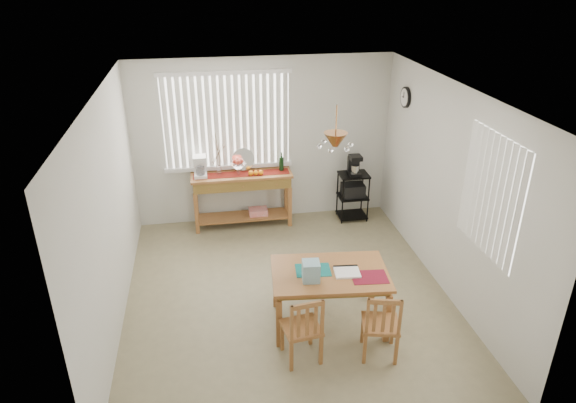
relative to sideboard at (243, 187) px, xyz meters
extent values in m
cube|color=gray|center=(0.37, -2.01, -0.66)|extent=(4.00, 4.50, 0.01)
cube|color=silver|center=(0.37, 0.29, 0.65)|extent=(4.00, 0.10, 2.60)
cube|color=silver|center=(0.37, -4.31, 0.65)|extent=(4.00, 0.10, 2.60)
cube|color=silver|center=(-1.68, -2.01, 0.65)|extent=(0.10, 4.50, 2.60)
cube|color=silver|center=(2.42, -2.01, 0.65)|extent=(0.10, 4.50, 2.60)
cube|color=white|center=(0.37, -2.01, 2.00)|extent=(4.00, 4.50, 0.10)
cube|color=white|center=(-0.18, 0.23, 1.00)|extent=(1.90, 0.01, 1.40)
cube|color=white|center=(-1.08, 0.22, 1.00)|extent=(0.07, 0.03, 1.40)
cube|color=white|center=(-0.98, 0.22, 1.00)|extent=(0.07, 0.03, 1.40)
cube|color=white|center=(-0.87, 0.22, 1.00)|extent=(0.07, 0.03, 1.40)
cube|color=white|center=(-0.76, 0.22, 1.00)|extent=(0.07, 0.03, 1.40)
cube|color=white|center=(-0.66, 0.22, 1.00)|extent=(0.07, 0.03, 1.40)
cube|color=white|center=(-0.55, 0.22, 1.00)|extent=(0.07, 0.03, 1.40)
cube|color=white|center=(-0.45, 0.22, 1.00)|extent=(0.07, 0.03, 1.40)
cube|color=white|center=(-0.34, 0.22, 1.00)|extent=(0.07, 0.03, 1.40)
cube|color=white|center=(-0.24, 0.22, 1.00)|extent=(0.07, 0.03, 1.40)
cube|color=white|center=(-0.13, 0.22, 1.00)|extent=(0.07, 0.03, 1.40)
cube|color=white|center=(-0.03, 0.22, 1.00)|extent=(0.07, 0.03, 1.40)
cube|color=white|center=(0.08, 0.22, 1.00)|extent=(0.07, 0.03, 1.40)
cube|color=white|center=(0.19, 0.22, 1.00)|extent=(0.07, 0.03, 1.40)
cube|color=white|center=(0.29, 0.22, 1.00)|extent=(0.07, 0.03, 1.40)
cube|color=white|center=(0.40, 0.22, 1.00)|extent=(0.07, 0.03, 1.40)
cube|color=white|center=(0.50, 0.22, 1.00)|extent=(0.07, 0.03, 1.40)
cube|color=white|center=(0.61, 0.22, 1.00)|extent=(0.07, 0.03, 1.40)
cube|color=white|center=(0.71, 0.22, 1.00)|extent=(0.07, 0.03, 1.40)
cube|color=white|center=(-0.18, 0.21, 0.27)|extent=(1.98, 0.06, 0.06)
cube|color=white|center=(-0.18, 0.21, 1.73)|extent=(1.98, 0.06, 0.06)
cube|color=white|center=(2.36, -2.91, 1.00)|extent=(0.01, 1.10, 1.30)
cube|color=white|center=(2.35, -3.41, 1.00)|extent=(0.03, 0.07, 1.30)
cube|color=white|center=(2.35, -3.30, 1.00)|extent=(0.03, 0.07, 1.30)
cube|color=white|center=(2.35, -3.19, 1.00)|extent=(0.03, 0.07, 1.30)
cube|color=white|center=(2.35, -3.08, 1.00)|extent=(0.03, 0.07, 1.30)
cube|color=white|center=(2.35, -2.97, 1.00)|extent=(0.03, 0.07, 1.30)
cube|color=white|center=(2.35, -2.86, 1.00)|extent=(0.03, 0.07, 1.30)
cube|color=white|center=(2.35, -2.75, 1.00)|extent=(0.03, 0.07, 1.30)
cube|color=white|center=(2.35, -2.64, 1.00)|extent=(0.03, 0.07, 1.30)
cube|color=white|center=(2.35, -2.53, 1.00)|extent=(0.03, 0.07, 1.30)
cube|color=white|center=(2.35, -2.42, 1.00)|extent=(0.03, 0.07, 1.30)
cylinder|color=black|center=(2.34, -0.46, 1.43)|extent=(0.04, 0.30, 0.30)
cylinder|color=white|center=(2.32, -0.46, 1.43)|extent=(0.01, 0.25, 0.25)
cylinder|color=brown|center=(0.75, -2.62, 1.78)|extent=(0.01, 0.01, 0.34)
cone|color=brown|center=(0.75, -2.62, 1.60)|extent=(0.24, 0.24, 0.14)
sphere|color=white|center=(0.91, -2.62, 1.54)|extent=(0.05, 0.05, 0.05)
sphere|color=white|center=(0.83, -2.48, 1.54)|extent=(0.05, 0.05, 0.05)
sphere|color=white|center=(0.67, -2.48, 1.54)|extent=(0.05, 0.05, 0.05)
sphere|color=white|center=(0.59, -2.62, 1.54)|extent=(0.05, 0.05, 0.05)
sphere|color=white|center=(0.67, -2.76, 1.54)|extent=(0.05, 0.05, 0.05)
sphere|color=white|center=(0.83, -2.76, 1.54)|extent=(0.05, 0.05, 0.05)
cube|color=#A16836|center=(-0.01, 0.00, 0.20)|extent=(1.55, 0.44, 0.04)
cube|color=olive|center=(-0.01, 0.00, 0.09)|extent=(1.49, 0.40, 0.15)
cube|color=#A16836|center=(-0.74, -0.17, -0.32)|extent=(0.06, 0.06, 0.67)
cube|color=#A16836|center=(0.72, -0.17, -0.32)|extent=(0.06, 0.06, 0.67)
cube|color=#A16836|center=(-0.74, 0.17, -0.32)|extent=(0.06, 0.06, 0.67)
cube|color=#A16836|center=(0.72, 0.17, -0.32)|extent=(0.06, 0.06, 0.67)
cube|color=#A16836|center=(-0.01, 0.00, -0.51)|extent=(1.43, 0.38, 0.03)
cube|color=red|center=(0.23, 0.00, -0.45)|extent=(0.29, 0.21, 0.10)
cube|color=maroon|center=(-0.01, 0.00, 0.22)|extent=(1.47, 0.24, 0.01)
cube|color=white|center=(-0.63, 0.00, 0.24)|extent=(0.19, 0.23, 0.05)
cube|color=white|center=(-0.63, 0.08, 0.36)|extent=(0.19, 0.08, 0.29)
cube|color=white|center=(-0.63, -0.02, 0.52)|extent=(0.19, 0.21, 0.07)
cylinder|color=white|center=(-0.63, -0.03, 0.33)|extent=(0.13, 0.13, 0.13)
cylinder|color=white|center=(-0.06, -0.02, 0.27)|extent=(0.05, 0.05, 0.10)
cone|color=white|center=(-0.06, -0.02, 0.36)|extent=(0.25, 0.25, 0.09)
sphere|color=#B0172E|center=(-0.01, -0.02, 0.44)|extent=(0.08, 0.08, 0.08)
sphere|color=#B0172E|center=(-0.06, 0.03, 0.44)|extent=(0.08, 0.08, 0.08)
sphere|color=#B0172E|center=(-0.11, -0.02, 0.44)|extent=(0.08, 0.08, 0.08)
sphere|color=#B0172E|center=(-0.06, -0.07, 0.44)|extent=(0.08, 0.08, 0.08)
sphere|color=orange|center=(0.13, -0.08, 0.26)|extent=(0.08, 0.08, 0.08)
sphere|color=orange|center=(0.20, -0.08, 0.26)|extent=(0.08, 0.08, 0.08)
sphere|color=orange|center=(0.28, -0.08, 0.26)|extent=(0.08, 0.08, 0.08)
cylinder|color=silver|center=(0.04, 0.18, 0.39)|extent=(0.35, 0.09, 0.34)
cylinder|color=white|center=(-0.35, 0.05, 0.29)|extent=(0.08, 0.08, 0.14)
cylinder|color=#4C3823|center=(-0.35, 0.05, 0.57)|extent=(0.08, 0.04, 0.43)
cylinder|color=#4C3823|center=(-0.35, 0.05, 0.60)|extent=(0.13, 0.06, 0.47)
cylinder|color=#4C3823|center=(-0.35, 0.05, 0.55)|extent=(0.17, 0.07, 0.35)
cylinder|color=#4C3823|center=(-0.35, 0.05, 0.62)|extent=(0.05, 0.03, 0.53)
cylinder|color=#4C3823|center=(-0.35, 0.05, 0.54)|extent=(0.21, 0.10, 0.30)
cylinder|color=black|center=(0.62, 0.05, 0.33)|extent=(0.07, 0.07, 0.22)
cylinder|color=black|center=(0.62, 0.05, 0.48)|extent=(0.03, 0.03, 0.08)
cylinder|color=black|center=(1.55, -0.24, -0.26)|extent=(0.02, 0.02, 0.78)
cylinder|color=black|center=(1.98, -0.24, -0.26)|extent=(0.02, 0.02, 0.78)
cylinder|color=black|center=(1.55, 0.09, -0.26)|extent=(0.02, 0.02, 0.78)
cylinder|color=black|center=(1.98, 0.09, -0.26)|extent=(0.02, 0.02, 0.78)
cube|color=black|center=(1.77, -0.07, 0.11)|extent=(0.46, 0.37, 0.03)
cube|color=black|center=(1.77, -0.07, -0.26)|extent=(0.46, 0.37, 0.02)
cube|color=black|center=(1.77, -0.07, -0.60)|extent=(0.46, 0.37, 0.02)
cube|color=black|center=(1.77, -0.07, -0.15)|extent=(0.35, 0.28, 0.20)
cube|color=black|center=(1.77, -0.09, 0.15)|extent=(0.18, 0.22, 0.05)
cube|color=black|center=(1.77, -0.02, 0.26)|extent=(0.18, 0.07, 0.28)
cube|color=black|center=(1.77, -0.09, 0.42)|extent=(0.18, 0.20, 0.06)
cylinder|color=silver|center=(1.77, -0.10, 0.23)|extent=(0.12, 0.12, 0.12)
cube|color=#A16836|center=(0.75, -2.62, 0.02)|extent=(1.38, 0.96, 0.04)
cube|color=olive|center=(0.75, -2.62, -0.02)|extent=(1.27, 0.86, 0.06)
cube|color=#A16836|center=(0.12, -2.93, -0.35)|extent=(0.07, 0.07, 0.60)
cube|color=#A16836|center=(1.30, -3.04, -0.35)|extent=(0.07, 0.07, 0.60)
cube|color=#A16836|center=(0.19, -2.20, -0.35)|extent=(0.07, 0.07, 0.60)
cube|color=#A16836|center=(1.37, -2.32, -0.35)|extent=(0.07, 0.07, 0.60)
cube|color=#13706D|center=(0.56, -2.56, 0.05)|extent=(0.42, 0.32, 0.01)
cube|color=maroon|center=(1.15, -2.80, 0.05)|extent=(0.42, 0.32, 0.01)
cube|color=white|center=(0.93, -2.69, 0.05)|extent=(0.30, 0.25, 0.02)
cube|color=black|center=(0.94, -2.57, 0.06)|extent=(0.28, 0.05, 0.03)
cube|color=#86B4C3|center=(0.50, -2.74, 0.15)|extent=(0.20, 0.20, 0.22)
cube|color=#A16836|center=(0.32, -3.14, -0.27)|extent=(0.42, 0.42, 0.04)
cube|color=#A16836|center=(0.46, -2.96, -0.47)|extent=(0.04, 0.04, 0.37)
cube|color=#A16836|center=(0.14, -3.00, -0.47)|extent=(0.04, 0.04, 0.37)
cube|color=#A16836|center=(0.50, -3.28, -0.47)|extent=(0.04, 0.04, 0.37)
cube|color=#A16836|center=(0.18, -3.32, -0.47)|extent=(0.04, 0.04, 0.37)
cube|color=#A16836|center=(0.50, -3.29, -0.04)|extent=(0.04, 0.04, 0.41)
cube|color=#A16836|center=(0.18, -3.33, -0.04)|extent=(0.04, 0.04, 0.41)
cube|color=#A16836|center=(0.34, -3.31, 0.14)|extent=(0.34, 0.07, 0.05)
cube|color=#A16836|center=(0.43, -3.30, -0.06)|extent=(0.04, 0.02, 0.33)
cube|color=#A16836|center=(0.34, -3.31, -0.06)|extent=(0.04, 0.02, 0.33)
cube|color=#A16836|center=(0.25, -3.32, -0.06)|extent=(0.04, 0.02, 0.33)
cube|color=#A16836|center=(1.15, -3.22, -0.27)|extent=(0.46, 0.46, 0.04)
cube|color=#A16836|center=(1.35, -3.10, -0.47)|extent=(0.04, 0.04, 0.37)
cube|color=#A16836|center=(1.03, -3.03, -0.47)|extent=(0.04, 0.04, 0.37)
cube|color=#A16836|center=(1.27, -3.42, -0.47)|extent=(0.04, 0.04, 0.37)
cube|color=#A16836|center=(0.96, -3.34, -0.47)|extent=(0.04, 0.04, 0.37)
cube|color=#A16836|center=(1.27, -3.43, -0.04)|extent=(0.04, 0.04, 0.42)
cube|color=#A16836|center=(0.96, -3.35, -0.04)|extent=(0.04, 0.04, 0.42)
cube|color=#A16836|center=(1.11, -3.39, 0.14)|extent=(0.34, 0.11, 0.05)
cube|color=#A16836|center=(1.20, -3.41, -0.06)|extent=(0.04, 0.03, 0.33)
cube|color=#A16836|center=(1.11, -3.39, -0.06)|extent=(0.04, 0.03, 0.33)
cube|color=#A16836|center=(1.03, -3.37, -0.06)|extent=(0.04, 0.03, 0.33)
camera|label=1|loc=(-0.54, -7.32, 3.21)|focal=32.00mm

